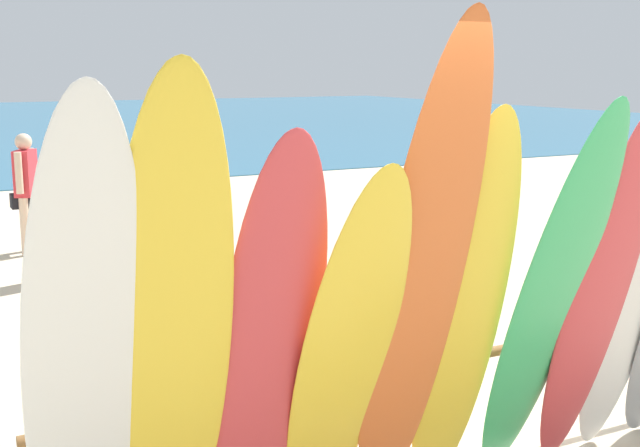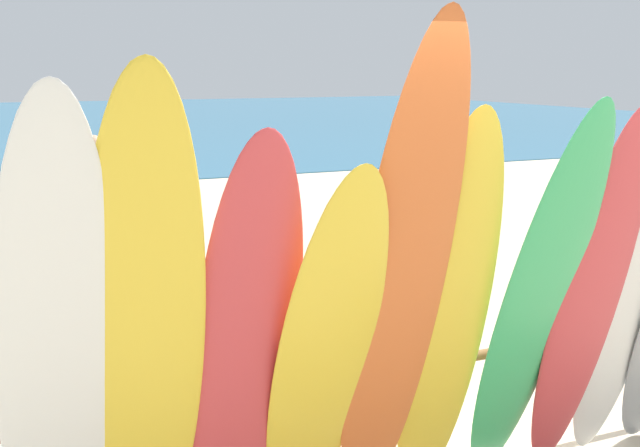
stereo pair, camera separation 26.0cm
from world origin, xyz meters
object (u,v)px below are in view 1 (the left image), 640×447
(surfboard_yellow_1, at_px, (171,345))
(surfboard_rack, at_px, (444,374))
(surfboard_yellow_5, at_px, (463,314))
(beachgoer_midbeach, at_px, (26,185))
(surfboard_yellow_3, at_px, (346,358))
(surfboard_orange_4, at_px, (420,285))
(beachgoer_by_water, at_px, (81,196))
(surfboard_white_0, at_px, (86,366))
(beach_chair_red, at_px, (629,263))
(surfboard_red_2, at_px, (269,355))
(surfboard_green_6, at_px, (549,302))
(surfboard_red_7, at_px, (598,296))

(surfboard_yellow_1, bearing_deg, surfboard_rack, 21.65)
(surfboard_yellow_5, xyz_separation_m, beachgoer_midbeach, (-1.13, 7.46, -0.21))
(surfboard_yellow_3, distance_m, surfboard_orange_4, 0.49)
(surfboard_yellow_1, xyz_separation_m, surfboard_yellow_5, (1.55, 0.09, -0.11))
(surfboard_rack, xyz_separation_m, beachgoer_by_water, (-0.99, 5.47, 0.36))
(surfboard_white_0, xyz_separation_m, beach_chair_red, (5.67, 2.44, -0.71))
(beach_chair_red, bearing_deg, surfboard_yellow_5, -163.30)
(surfboard_red_2, height_order, beachgoer_midbeach, surfboard_red_2)
(surfboard_green_6, distance_m, beachgoer_by_water, 6.17)
(surfboard_rack, xyz_separation_m, beach_chair_red, (3.52, 1.88, -0.12))
(surfboard_rack, bearing_deg, beachgoer_midbeach, 101.13)
(surfboard_red_2, relative_size, surfboard_yellow_3, 1.06)
(surfboard_red_7, xyz_separation_m, beachgoer_by_water, (-1.62, 6.01, -0.17))
(surfboard_rack, distance_m, surfboard_red_2, 1.50)
(surfboard_white_0, height_order, surfboard_yellow_3, surfboard_white_0)
(surfboard_white_0, height_order, beach_chair_red, surfboard_white_0)
(surfboard_yellow_5, relative_size, beachgoer_by_water, 1.41)
(surfboard_yellow_5, relative_size, beach_chair_red, 2.67)
(surfboard_white_0, bearing_deg, surfboard_red_2, 4.91)
(surfboard_white_0, xyz_separation_m, surfboard_red_7, (2.77, 0.02, -0.07))
(surfboard_yellow_1, distance_m, beachgoer_midbeach, 7.57)
(surfboard_red_7, height_order, beachgoer_by_water, surfboard_red_7)
(surfboard_white_0, bearing_deg, surfboard_yellow_5, 3.24)
(surfboard_yellow_3, xyz_separation_m, surfboard_yellow_5, (0.69, 0.03, 0.11))
(surfboard_red_2, distance_m, surfboard_red_7, 1.95)
(surfboard_orange_4, bearing_deg, surfboard_white_0, 178.38)
(surfboard_rack, height_order, beach_chair_red, beach_chair_red)
(surfboard_yellow_3, height_order, surfboard_green_6, surfboard_green_6)
(surfboard_red_7, bearing_deg, surfboard_red_2, 175.06)
(surfboard_red_7, bearing_deg, surfboard_white_0, 176.54)
(surfboard_red_7, bearing_deg, beach_chair_red, 35.91)
(beachgoer_midbeach, xyz_separation_m, beach_chair_red, (4.90, -5.09, -0.43))
(surfboard_red_7, relative_size, beachgoer_midbeach, 1.47)
(surfboard_red_2, xyz_separation_m, surfboard_yellow_5, (1.08, 0.02, 0.03))
(surfboard_rack, bearing_deg, surfboard_yellow_3, -151.04)
(surfboard_yellow_3, relative_size, beachgoer_midbeach, 1.35)
(surfboard_green_6, bearing_deg, surfboard_white_0, 174.36)
(surfboard_red_7, relative_size, beach_chair_red, 2.65)
(surfboard_yellow_1, relative_size, surfboard_yellow_3, 1.21)
(beach_chair_red, bearing_deg, surfboard_red_2, -169.22)
(surfboard_white_0, bearing_deg, beachgoer_by_water, 80.10)
(surfboard_white_0, xyz_separation_m, surfboard_green_6, (2.39, -0.01, -0.05))
(surfboard_yellow_5, distance_m, surfboard_red_7, 0.87)
(beachgoer_by_water, bearing_deg, surfboard_rack, 57.01)
(surfboard_orange_4, distance_m, surfboard_red_7, 1.22)
(surfboard_yellow_5, bearing_deg, beachgoer_midbeach, 102.71)
(surfboard_yellow_5, distance_m, beachgoer_midbeach, 7.54)
(surfboard_white_0, distance_m, beachgoer_by_water, 6.15)
(surfboard_red_2, bearing_deg, beachgoer_by_water, 82.63)
(surfboard_rack, bearing_deg, surfboard_red_2, -159.04)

